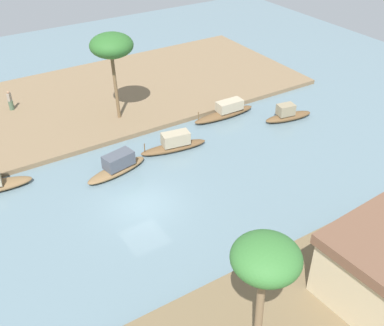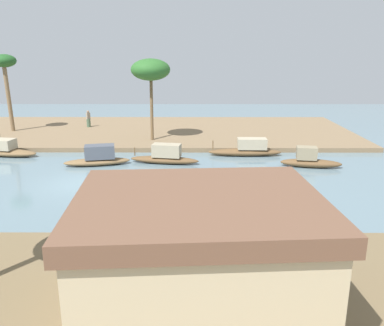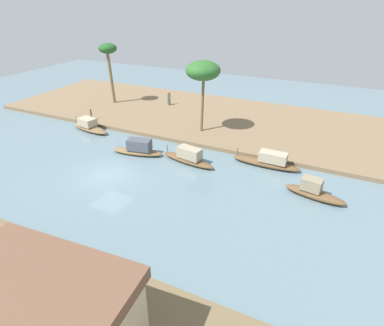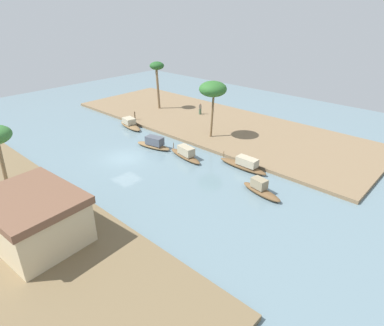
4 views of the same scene
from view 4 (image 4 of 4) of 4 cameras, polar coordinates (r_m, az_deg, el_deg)
name	(u,v)px [view 4 (image 4 of 4)]	position (r m, az deg, el deg)	size (l,w,h in m)	color
river_water	(125,158)	(34.99, -11.49, 0.81)	(70.65, 70.65, 0.00)	slate
riverbank_left	(213,123)	(44.18, 3.66, 6.93)	(41.76, 14.46, 0.35)	#846B4C
sampan_with_red_awning	(186,154)	(34.06, -1.13, 1.59)	(4.83, 1.76, 1.34)	brown
sampan_with_tall_canopy	(130,124)	(43.53, -10.68, 6.62)	(4.70, 1.98, 1.23)	brown
sampan_downstream_large	(261,189)	(28.36, 11.82, -4.46)	(4.06, 1.64, 1.36)	brown
sampan_open_hull	(244,164)	(32.28, 9.00, -0.25)	(5.35, 1.12, 1.29)	brown
sampan_near_left_bank	(154,144)	(36.78, -6.62, 3.35)	(4.49, 1.99, 1.35)	brown
person_on_near_bank	(200,110)	(47.00, 1.41, 9.20)	(0.51, 0.51, 1.58)	#4C664C
mooring_post	(135,116)	(45.39, -9.87, 8.08)	(0.14, 0.14, 1.10)	#4C3823
palm_tree_left_near	(213,89)	(37.53, 3.64, 12.59)	(3.11, 3.11, 6.47)	brown
palm_tree_left_far	(157,69)	(48.82, -6.08, 15.89)	(2.04, 2.04, 6.77)	#7F6647
riverside_building	(34,218)	(23.87, -25.67, -8.55)	(6.83, 5.58, 3.40)	beige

